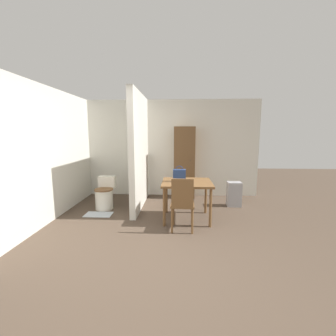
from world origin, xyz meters
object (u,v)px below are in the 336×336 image
(handbag, at_px, (179,175))
(space_heater, at_px, (234,194))
(wooden_cabinet, at_px, (184,163))
(wooden_chair, at_px, (182,202))
(toilet, at_px, (105,195))
(dining_table, at_px, (187,186))

(handbag, xyz_separation_m, space_heater, (1.25, 0.85, -0.58))
(handbag, height_order, wooden_cabinet, wooden_cabinet)
(wooden_chair, relative_size, toilet, 1.36)
(dining_table, relative_size, handbag, 3.09)
(dining_table, height_order, handbag, handbag)
(wooden_chair, height_order, space_heater, wooden_chair)
(dining_table, bearing_deg, wooden_cabinet, 90.65)
(wooden_chair, height_order, wooden_cabinet, wooden_cabinet)
(dining_table, distance_m, wooden_chair, 0.57)
(dining_table, relative_size, wooden_cabinet, 0.52)
(dining_table, bearing_deg, handbag, 176.92)
(toilet, xyz_separation_m, space_heater, (2.89, 0.28, -0.02))
(space_heater, bearing_deg, wooden_chair, -130.47)
(wooden_cabinet, bearing_deg, space_heater, -30.41)
(dining_table, xyz_separation_m, handbag, (-0.14, 0.01, 0.21))
(wooden_chair, bearing_deg, wooden_cabinet, 90.40)
(dining_table, height_order, space_heater, dining_table)
(dining_table, height_order, wooden_cabinet, wooden_cabinet)
(dining_table, bearing_deg, toilet, 162.26)
(dining_table, xyz_separation_m, wooden_cabinet, (-0.02, 1.51, 0.25))
(wooden_chair, xyz_separation_m, space_heater, (1.19, 1.40, -0.23))
(toilet, relative_size, handbag, 2.26)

